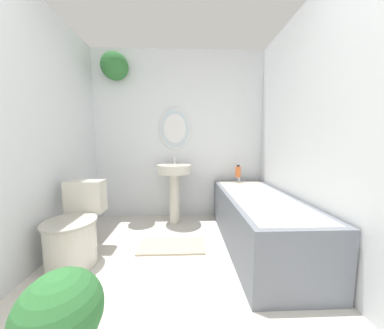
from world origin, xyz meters
name	(u,v)px	position (x,y,z in m)	size (l,w,h in m)	color
wall_back	(172,128)	(-0.10, 2.52, 1.31)	(2.54, 0.36, 2.40)	silver
wall_left	(17,129)	(-1.24, 1.25, 1.20)	(0.06, 2.63, 2.40)	silver
wall_right	(324,130)	(1.24, 1.25, 1.20)	(0.06, 2.63, 2.40)	silver
toilet	(75,231)	(-0.93, 1.39, 0.29)	(0.44, 0.60, 0.72)	beige
pedestal_sink	(174,179)	(-0.06, 2.24, 0.61)	(0.46, 0.46, 0.91)	beige
bathtub	(257,219)	(0.85, 1.62, 0.29)	(0.68, 1.66, 0.62)	slate
shampoo_bottle	(238,171)	(0.82, 2.30, 0.70)	(0.07, 0.07, 0.17)	#DB6633
potted_plant	(61,320)	(-0.50, 0.50, 0.27)	(0.38, 0.38, 0.50)	#9E6042
bath_mat	(172,246)	(-0.06, 1.61, 0.01)	(0.69, 0.33, 0.02)	#B7A88E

